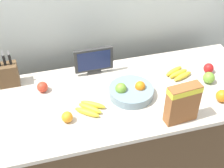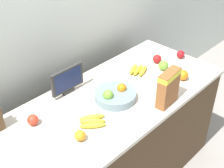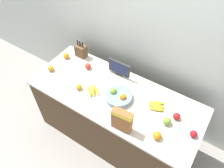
% 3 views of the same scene
% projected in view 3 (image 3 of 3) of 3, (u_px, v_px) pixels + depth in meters
% --- Properties ---
extents(ground_plane, '(14.00, 14.00, 0.00)m').
position_uv_depth(ground_plane, '(114.00, 134.00, 3.11)').
color(ground_plane, gray).
extents(wall_back, '(9.00, 0.06, 2.60)m').
position_uv_depth(wall_back, '(144.00, 37.00, 2.49)').
color(wall_back, silver).
rests_on(wall_back, ground_plane).
extents(counter, '(1.99, 0.81, 0.89)m').
position_uv_depth(counter, '(114.00, 117.00, 2.78)').
color(counter, '#4C3823').
rests_on(counter, ground_plane).
extents(knife_block, '(0.14, 0.10, 0.28)m').
position_uv_depth(knife_block, '(81.00, 51.00, 2.82)').
color(knife_block, brown).
rests_on(knife_block, counter).
extents(small_monitor, '(0.28, 0.03, 0.21)m').
position_uv_depth(small_monitor, '(119.00, 68.00, 2.56)').
color(small_monitor, '#2D2D2D').
rests_on(small_monitor, counter).
extents(cereal_box, '(0.21, 0.09, 0.26)m').
position_uv_depth(cereal_box, '(122.00, 120.00, 2.06)').
color(cereal_box, brown).
rests_on(cereal_box, counter).
extents(fruit_bowl, '(0.30, 0.30, 0.11)m').
position_uv_depth(fruit_bowl, '(118.00, 96.00, 2.38)').
color(fruit_bowl, gray).
rests_on(fruit_bowl, counter).
extents(banana_bunch_left, '(0.21, 0.19, 0.04)m').
position_uv_depth(banana_bunch_left, '(93.00, 90.00, 2.46)').
color(banana_bunch_left, yellow).
rests_on(banana_bunch_left, counter).
extents(banana_bunch_right, '(0.20, 0.17, 0.04)m').
position_uv_depth(banana_bunch_right, '(156.00, 106.00, 2.32)').
color(banana_bunch_right, yellow).
rests_on(banana_bunch_right, counter).
extents(apple_front, '(0.07, 0.07, 0.07)m').
position_uv_depth(apple_front, '(177.00, 116.00, 2.21)').
color(apple_front, red).
rests_on(apple_front, counter).
extents(apple_rear, '(0.08, 0.08, 0.08)m').
position_uv_depth(apple_rear, '(167.00, 121.00, 2.16)').
color(apple_rear, '#6B9E33').
rests_on(apple_rear, counter).
extents(apple_near_bananas, '(0.07, 0.07, 0.07)m').
position_uv_depth(apple_near_bananas, '(194.00, 134.00, 2.08)').
color(apple_near_bananas, '#A31419').
rests_on(apple_near_bananas, counter).
extents(apple_middle, '(0.07, 0.07, 0.07)m').
position_uv_depth(apple_middle, '(88.00, 66.00, 2.70)').
color(apple_middle, red).
rests_on(apple_middle, counter).
extents(orange_back_center, '(0.07, 0.07, 0.07)m').
position_uv_depth(orange_back_center, '(51.00, 68.00, 2.68)').
color(orange_back_center, orange).
rests_on(orange_back_center, counter).
extents(orange_mid_left, '(0.07, 0.07, 0.07)m').
position_uv_depth(orange_mid_left, '(79.00, 87.00, 2.48)').
color(orange_mid_left, orange).
rests_on(orange_mid_left, counter).
extents(orange_by_cereal, '(0.08, 0.08, 0.08)m').
position_uv_depth(orange_by_cereal, '(66.00, 56.00, 2.83)').
color(orange_by_cereal, orange).
rests_on(orange_by_cereal, counter).
extents(orange_front_left, '(0.08, 0.08, 0.08)m').
position_uv_depth(orange_front_left, '(157.00, 136.00, 2.06)').
color(orange_front_left, orange).
rests_on(orange_front_left, counter).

